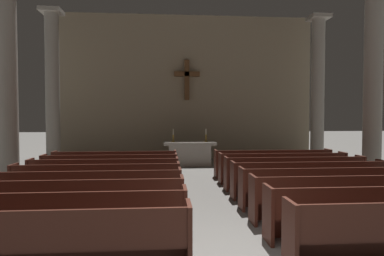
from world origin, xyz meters
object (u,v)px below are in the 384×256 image
(pew_left_row_5, at_px, (97,182))
(column_left_third, at_px, (53,90))
(pew_right_row_4, at_px, (327,187))
(pew_right_row_5, at_px, (309,179))
(pew_right_row_3, at_px, (351,197))
(column_right_third, at_px, (318,92))
(pew_left_row_4, at_px, (88,191))
(column_left_second, at_px, (7,80))
(column_right_second, at_px, (373,83))
(pew_right_row_7, at_px, (283,167))
(pew_right_row_8, at_px, (273,163))
(candlestick_right, at_px, (206,138))
(pew_left_row_6, at_px, (105,175))
(pew_left_row_3, at_px, (76,203))
(candlestick_left, at_px, (173,138))
(pew_right_row_6, at_px, (295,173))
(pew_left_row_7, at_px, (111,170))
(altar, at_px, (190,153))
(pew_left_row_2, at_px, (59,219))
(pew_left_row_1, at_px, (34,243))
(pew_right_row_2, at_px, (383,211))
(pew_left_row_8, at_px, (116,165))

(pew_left_row_5, bearing_deg, column_left_third, 116.90)
(pew_left_row_5, xyz_separation_m, pew_right_row_4, (5.38, -0.97, 0.00))
(column_left_third, bearing_deg, pew_right_row_5, -35.38)
(pew_right_row_4, bearing_deg, pew_right_row_3, -90.00)
(column_right_third, bearing_deg, pew_left_row_4, -140.47)
(column_left_second, relative_size, column_right_second, 1.00)
(pew_right_row_5, xyz_separation_m, column_right_second, (3.03, 2.05, 2.70))
(pew_right_row_7, bearing_deg, pew_right_row_4, -90.00)
(pew_right_row_8, height_order, candlestick_right, candlestick_right)
(pew_left_row_6, bearing_deg, pew_left_row_3, -90.00)
(column_right_second, bearing_deg, candlestick_left, 149.99)
(pew_right_row_7, bearing_deg, pew_left_row_3, -144.26)
(pew_right_row_6, bearing_deg, pew_left_row_7, 169.80)
(column_left_second, bearing_deg, pew_left_row_6, -19.65)
(pew_right_row_7, distance_m, column_left_second, 8.83)
(column_left_second, bearing_deg, altar, 32.95)
(pew_left_row_6, relative_size, pew_right_row_5, 1.00)
(pew_left_row_5, height_order, pew_right_row_6, same)
(pew_left_row_2, xyz_separation_m, column_right_second, (8.40, 4.95, 2.70))
(pew_right_row_7, relative_size, column_left_second, 0.62)
(pew_left_row_4, distance_m, pew_left_row_5, 0.97)
(candlestick_right, bearing_deg, pew_left_row_1, -109.40)
(pew_left_row_6, distance_m, column_left_third, 6.44)
(pew_right_row_5, height_order, column_left_third, column_left_third)
(pew_right_row_2, relative_size, pew_right_row_8, 1.00)
(pew_left_row_8, height_order, column_left_second, column_left_second)
(pew_left_row_4, bearing_deg, pew_right_row_3, -10.20)
(pew_right_row_5, distance_m, column_right_third, 7.22)
(column_right_third, bearing_deg, column_left_second, -161.08)
(pew_left_row_7, bearing_deg, pew_left_row_5, -90.00)
(pew_left_row_3, bearing_deg, pew_right_row_8, 41.97)
(column_left_second, distance_m, column_right_second, 11.43)
(pew_left_row_1, relative_size, pew_right_row_6, 1.00)
(pew_right_row_3, bearing_deg, pew_right_row_7, 90.00)
(column_right_third, bearing_deg, pew_right_row_7, -126.90)
(pew_left_row_4, xyz_separation_m, pew_left_row_6, (0.00, 1.93, 0.00))
(pew_left_row_1, relative_size, column_left_second, 0.62)
(pew_right_row_3, relative_size, pew_right_row_8, 1.00)
(column_left_third, height_order, candlestick_left, column_left_third)
(pew_left_row_2, distance_m, pew_right_row_5, 6.11)
(column_left_third, bearing_deg, pew_left_row_3, -69.04)
(pew_right_row_6, distance_m, column_right_third, 6.44)
(altar, bearing_deg, pew_left_row_7, -125.15)
(pew_right_row_6, bearing_deg, pew_left_row_5, -169.80)
(column_left_second, distance_m, candlestick_left, 6.55)
(pew_right_row_4, distance_m, altar, 7.24)
(pew_left_row_7, bearing_deg, pew_left_row_1, -90.00)
(pew_left_row_4, xyz_separation_m, pew_right_row_4, (5.38, 0.00, 0.00))
(pew_right_row_3, height_order, column_right_second, column_right_second)
(pew_right_row_6, distance_m, candlestick_left, 5.91)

